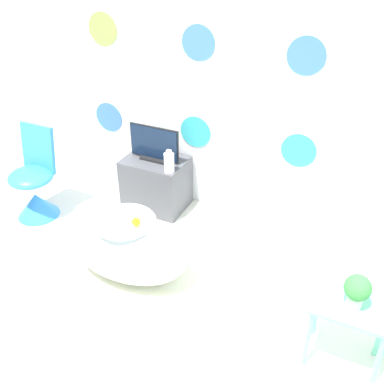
{
  "coord_description": "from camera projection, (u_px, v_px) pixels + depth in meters",
  "views": [
    {
      "loc": [
        1.55,
        -1.47,
        2.42
      ],
      "look_at": [
        0.43,
        0.89,
        0.76
      ],
      "focal_mm": 42.0,
      "sensor_mm": 36.0,
      "label": 1
    }
  ],
  "objects": [
    {
      "name": "ground_plane",
      "position": [
        76.0,
        339.0,
        2.97
      ],
      "size": [
        12.0,
        12.0,
        0.0
      ],
      "primitive_type": "plane",
      "color": "silver"
    },
    {
      "name": "wall_back_dotted",
      "position": [
        196.0,
        68.0,
        3.72
      ],
      "size": [
        4.85,
        0.05,
        2.6
      ],
      "color": "white",
      "rests_on": "ground_plane"
    },
    {
      "name": "rug",
      "position": [
        117.0,
        279.0,
        3.45
      ],
      "size": [
        1.19,
        0.67,
        0.01
      ],
      "color": "silver",
      "rests_on": "ground_plane"
    },
    {
      "name": "bathtub",
      "position": [
        127.0,
        246.0,
        3.39
      ],
      "size": [
        0.98,
        0.56,
        0.51
      ],
      "color": "white",
      "rests_on": "ground_plane"
    },
    {
      "name": "rubber_duck",
      "position": [
        136.0,
        221.0,
        3.16
      ],
      "size": [
        0.06,
        0.07,
        0.07
      ],
      "color": "yellow",
      "rests_on": "bathtub"
    },
    {
      "name": "chair",
      "position": [
        35.0,
        190.0,
        4.05
      ],
      "size": [
        0.4,
        0.4,
        0.84
      ],
      "color": "#338CE0",
      "rests_on": "ground_plane"
    },
    {
      "name": "tv_cabinet",
      "position": [
        156.0,
        183.0,
        4.18
      ],
      "size": [
        0.56,
        0.42,
        0.5
      ],
      "color": "#4C4C51",
      "rests_on": "ground_plane"
    },
    {
      "name": "tv",
      "position": [
        154.0,
        145.0,
        3.98
      ],
      "size": [
        0.48,
        0.12,
        0.32
      ],
      "color": "black",
      "rests_on": "tv_cabinet"
    },
    {
      "name": "vase",
      "position": [
        169.0,
        162.0,
        3.82
      ],
      "size": [
        0.09,
        0.09,
        0.2
      ],
      "color": "white",
      "rests_on": "tv_cabinet"
    },
    {
      "name": "side_table",
      "position": [
        350.0,
        317.0,
        2.64
      ],
      "size": [
        0.45,
        0.32,
        0.48
      ],
      "color": "#72D8B7",
      "rests_on": "ground_plane"
    },
    {
      "name": "potted_plant_left",
      "position": [
        357.0,
        290.0,
        2.52
      ],
      "size": [
        0.15,
        0.15,
        0.22
      ],
      "color": "beige",
      "rests_on": "side_table"
    }
  ]
}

